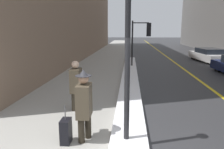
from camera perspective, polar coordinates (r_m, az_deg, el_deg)
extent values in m
cube|color=#9E9B93|center=(19.17, -2.05, 3.55)|extent=(4.00, 80.00, 0.01)
cube|color=gold|center=(19.41, 15.86, 3.21)|extent=(0.16, 80.00, 0.00)
cube|color=white|center=(11.37, 4.66, -1.47)|extent=(0.86, 17.78, 0.22)
cylinder|color=black|center=(4.68, 4.02, 2.62)|extent=(0.12, 0.12, 3.87)
cylinder|color=black|center=(15.30, 5.30, 7.68)|extent=(0.11, 0.11, 3.29)
cylinder|color=black|center=(15.27, 7.53, 13.24)|extent=(1.10, 0.11, 0.07)
cube|color=black|center=(15.28, 9.59, 11.49)|extent=(0.31, 0.21, 0.90)
sphere|color=red|center=(15.40, 9.60, 12.56)|extent=(0.19, 0.19, 0.19)
sphere|color=orange|center=(15.40, 9.57, 11.49)|extent=(0.19, 0.19, 0.19)
sphere|color=green|center=(15.40, 9.53, 10.42)|extent=(0.19, 0.19, 0.19)
cylinder|color=#2A241B|center=(5.54, -6.30, -12.03)|extent=(0.16, 0.16, 0.90)
cylinder|color=#2A241B|center=(5.34, -8.05, -13.00)|extent=(0.16, 0.16, 0.90)
cube|color=#473D2D|center=(5.23, -7.31, -6.77)|extent=(0.33, 0.55, 0.79)
sphere|color=tan|center=(5.09, -7.46, -1.07)|extent=(0.24, 0.24, 0.24)
cylinder|color=#28282D|center=(5.08, -7.48, -0.33)|extent=(0.38, 0.38, 0.01)
cone|color=#28282D|center=(5.06, -7.50, 0.48)|extent=(0.23, 0.23, 0.15)
cube|color=black|center=(5.63, -6.57, -7.22)|extent=(0.11, 0.22, 0.28)
cylinder|color=#2A241B|center=(7.57, -8.63, -5.56)|extent=(0.16, 0.16, 0.90)
cylinder|color=#2A241B|center=(7.37, -9.94, -6.08)|extent=(0.16, 0.16, 0.90)
cube|color=#473D2D|center=(7.32, -9.42, -1.54)|extent=(0.33, 0.55, 0.79)
sphere|color=beige|center=(7.22, -9.56, 2.59)|extent=(0.24, 0.24, 0.24)
cylinder|color=black|center=(15.77, 25.96, 1.76)|extent=(0.25, 0.62, 0.61)
cube|color=silver|center=(20.57, 23.87, 4.35)|extent=(2.20, 4.75, 0.57)
cube|color=black|center=(20.42, 24.11, 5.68)|extent=(1.84, 2.54, 0.42)
cylinder|color=black|center=(21.60, 20.51, 4.66)|extent=(0.31, 0.73, 0.71)
cylinder|color=black|center=(22.17, 24.05, 4.55)|extent=(0.31, 0.73, 0.71)
cylinder|color=black|center=(18.99, 23.61, 3.58)|extent=(0.31, 0.73, 0.71)
cube|color=black|center=(5.45, -11.95, -14.35)|extent=(0.23, 0.37, 0.60)
cylinder|color=#4C4C51|center=(5.26, -12.16, -9.68)|extent=(0.02, 0.02, 0.35)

